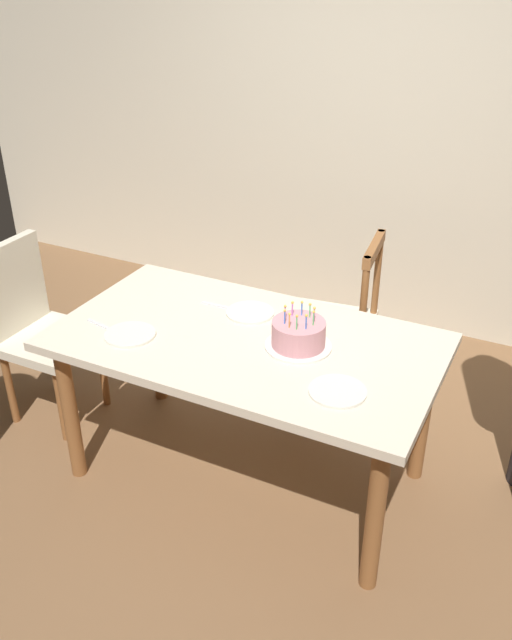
# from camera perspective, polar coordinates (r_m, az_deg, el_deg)

# --- Properties ---
(ground) EXTENTS (6.40, 6.40, 0.00)m
(ground) POSITION_cam_1_polar(r_m,az_deg,el_deg) (3.30, -0.80, -12.87)
(ground) COLOR brown
(back_wall) EXTENTS (6.40, 0.10, 2.60)m
(back_wall) POSITION_cam_1_polar(r_m,az_deg,el_deg) (4.29, 10.97, 16.25)
(back_wall) COLOR beige
(back_wall) RESTS_ON ground
(dining_table) EXTENTS (1.64, 0.91, 0.75)m
(dining_table) POSITION_cam_1_polar(r_m,az_deg,el_deg) (2.91, -0.88, -3.10)
(dining_table) COLOR beige
(dining_table) RESTS_ON ground
(birthday_cake) EXTENTS (0.28, 0.28, 0.19)m
(birthday_cake) POSITION_cam_1_polar(r_m,az_deg,el_deg) (2.77, 3.63, -1.30)
(birthday_cake) COLOR silver
(birthday_cake) RESTS_ON dining_table
(plate_near_celebrant) EXTENTS (0.22, 0.22, 0.01)m
(plate_near_celebrant) POSITION_cam_1_polar(r_m,az_deg,el_deg) (2.92, -10.65, -1.22)
(plate_near_celebrant) COLOR silver
(plate_near_celebrant) RESTS_ON dining_table
(plate_far_side) EXTENTS (0.22, 0.22, 0.01)m
(plate_far_side) POSITION_cam_1_polar(r_m,az_deg,el_deg) (3.05, -0.50, 0.64)
(plate_far_side) COLOR silver
(plate_far_side) RESTS_ON dining_table
(plate_near_guest) EXTENTS (0.22, 0.22, 0.01)m
(plate_near_guest) POSITION_cam_1_polar(r_m,az_deg,el_deg) (2.53, 6.94, -6.02)
(plate_near_guest) COLOR silver
(plate_near_guest) RESTS_ON dining_table
(fork_near_celebrant) EXTENTS (0.18, 0.05, 0.01)m
(fork_near_celebrant) POSITION_cam_1_polar(r_m,az_deg,el_deg) (3.02, -12.95, -0.47)
(fork_near_celebrant) COLOR silver
(fork_near_celebrant) RESTS_ON dining_table
(fork_far_side) EXTENTS (0.18, 0.02, 0.01)m
(fork_far_side) POSITION_cam_1_polar(r_m,az_deg,el_deg) (3.12, -3.14, 1.21)
(fork_far_side) COLOR silver
(fork_far_side) RESTS_ON dining_table
(chair_spindle_back) EXTENTS (0.49, 0.49, 0.95)m
(chair_spindle_back) POSITION_cam_1_polar(r_m,az_deg,el_deg) (3.58, 6.74, -0.44)
(chair_spindle_back) COLOR beige
(chair_spindle_back) RESTS_ON ground
(chair_upholstered) EXTENTS (0.45, 0.44, 0.95)m
(chair_upholstered) POSITION_cam_1_polar(r_m,az_deg,el_deg) (3.61, -18.28, -0.22)
(chair_upholstered) COLOR beige
(chair_upholstered) RESTS_ON ground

